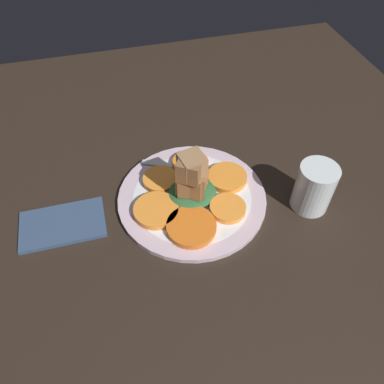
# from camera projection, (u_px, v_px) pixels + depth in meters

# --- Properties ---
(table_slab) EXTENTS (1.20, 1.20, 0.02)m
(table_slab) POSITION_uv_depth(u_px,v_px,m) (192.00, 203.00, 0.71)
(table_slab) COLOR black
(table_slab) RESTS_ON ground
(plate) EXTENTS (0.28, 0.28, 0.01)m
(plate) POSITION_uv_depth(u_px,v_px,m) (192.00, 198.00, 0.70)
(plate) COLOR silver
(plate) RESTS_ON table_slab
(carrot_slice_0) EXTENTS (0.06, 0.06, 0.01)m
(carrot_slice_0) POSITION_uv_depth(u_px,v_px,m) (228.00, 208.00, 0.67)
(carrot_slice_0) COLOR orange
(carrot_slice_0) RESTS_ON plate
(carrot_slice_1) EXTENTS (0.08, 0.08, 0.01)m
(carrot_slice_1) POSITION_uv_depth(u_px,v_px,m) (227.00, 177.00, 0.72)
(carrot_slice_1) COLOR orange
(carrot_slice_1) RESTS_ON plate
(carrot_slice_2) EXTENTS (0.07, 0.07, 0.01)m
(carrot_slice_2) POSITION_uv_depth(u_px,v_px,m) (190.00, 163.00, 0.74)
(carrot_slice_2) COLOR orange
(carrot_slice_2) RESTS_ON plate
(carrot_slice_3) EXTENTS (0.07, 0.07, 0.01)m
(carrot_slice_3) POSITION_uv_depth(u_px,v_px,m) (160.00, 180.00, 0.71)
(carrot_slice_3) COLOR orange
(carrot_slice_3) RESTS_ON plate
(carrot_slice_4) EXTENTS (0.08, 0.08, 0.01)m
(carrot_slice_4) POSITION_uv_depth(u_px,v_px,m) (156.00, 210.00, 0.66)
(carrot_slice_4) COLOR orange
(carrot_slice_4) RESTS_ON plate
(carrot_slice_5) EXTENTS (0.09, 0.09, 0.01)m
(carrot_slice_5) POSITION_uv_depth(u_px,v_px,m) (191.00, 227.00, 0.64)
(carrot_slice_5) COLOR orange
(carrot_slice_5) RESTS_ON plate
(center_pile) EXTENTS (0.09, 0.08, 0.10)m
(center_pile) POSITION_uv_depth(u_px,v_px,m) (192.00, 181.00, 0.66)
(center_pile) COLOR #2D6033
(center_pile) RESTS_ON plate
(fork) EXTENTS (0.17, 0.09, 0.00)m
(fork) POSITION_uv_depth(u_px,v_px,m) (188.00, 168.00, 0.74)
(fork) COLOR silver
(fork) RESTS_ON plate
(water_glass) EXTENTS (0.07, 0.07, 0.09)m
(water_glass) POSITION_uv_depth(u_px,v_px,m) (314.00, 187.00, 0.66)
(water_glass) COLOR silver
(water_glass) RESTS_ON table_slab
(napkin) EXTENTS (0.15, 0.09, 0.01)m
(napkin) POSITION_uv_depth(u_px,v_px,m) (63.00, 225.00, 0.66)
(napkin) COLOR #334766
(napkin) RESTS_ON table_slab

